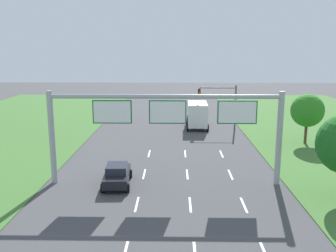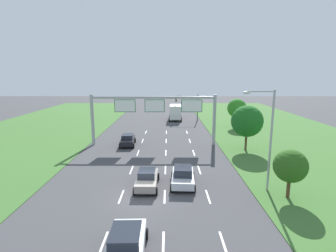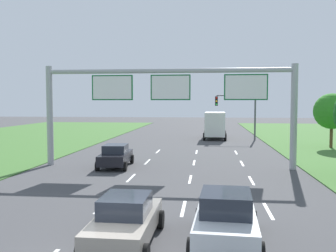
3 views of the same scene
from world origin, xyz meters
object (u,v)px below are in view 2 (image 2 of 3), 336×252
at_px(car_mid_lane, 183,176).
at_px(sign_gantry, 154,110).
at_px(roadside_tree_far, 237,108).
at_px(street_lamp, 267,132).
at_px(car_lead_silver, 128,140).
at_px(roadside_tree_mid, 247,121).
at_px(traffic_light_mast, 188,103).
at_px(car_near_red, 147,179).
at_px(box_truck, 175,112).
at_px(roadside_tree_near, 290,166).
at_px(car_far_ahead, 126,244).

xyz_separation_m(car_mid_lane, sign_gantry, (-3.18, 13.62, 4.13)).
bearing_deg(roadside_tree_far, street_lamp, -99.72).
relative_size(car_lead_silver, roadside_tree_mid, 0.73).
bearing_deg(traffic_light_mast, roadside_tree_mid, -75.15).
relative_size(car_near_red, roadside_tree_mid, 0.73).
height_order(car_near_red, street_lamp, street_lamp).
relative_size(box_truck, roadside_tree_mid, 1.23).
distance_m(car_lead_silver, roadside_tree_far, 22.31).
xyz_separation_m(car_near_red, car_lead_silver, (-3.76, 13.71, 0.03)).
bearing_deg(roadside_tree_far, box_truck, 142.13).
bearing_deg(car_near_red, car_mid_lane, 8.77).
relative_size(roadside_tree_near, roadside_tree_mid, 0.68).
bearing_deg(box_truck, street_lamp, -78.34).
bearing_deg(roadside_tree_far, roadside_tree_near, -96.28).
relative_size(sign_gantry, roadside_tree_mid, 2.95).
bearing_deg(car_lead_silver, car_near_red, -77.80).
relative_size(street_lamp, roadside_tree_mid, 1.45).
height_order(car_lead_silver, box_truck, box_truck).
height_order(sign_gantry, roadside_tree_mid, sign_gantry).
relative_size(car_lead_silver, roadside_tree_far, 0.81).
distance_m(roadside_tree_mid, roadside_tree_far, 15.19).
height_order(traffic_light_mast, street_lamp, street_lamp).
distance_m(car_near_red, box_truck, 35.02).
height_order(car_mid_lane, box_truck, box_truck).
bearing_deg(car_near_red, street_lamp, -3.64).
bearing_deg(street_lamp, sign_gantry, 123.71).
bearing_deg(roadside_tree_mid, car_mid_lane, -128.90).
distance_m(sign_gantry, traffic_light_mast, 20.06).
height_order(car_near_red, box_truck, box_truck).
xyz_separation_m(sign_gantry, roadside_tree_near, (11.38, -16.18, -2.26)).
height_order(car_near_red, roadside_tree_mid, roadside_tree_mid).
distance_m(car_far_ahead, roadside_tree_near, 13.75).
height_order(car_near_red, traffic_light_mast, traffic_light_mast).
xyz_separation_m(sign_gantry, roadside_tree_far, (14.50, 12.18, -1.34)).
bearing_deg(car_far_ahead, traffic_light_mast, 79.72).
distance_m(box_truck, sign_gantry, 21.30).
bearing_deg(sign_gantry, box_truck, 80.58).
height_order(car_mid_lane, street_lamp, street_lamp).
distance_m(car_far_ahead, roadside_tree_mid, 23.91).
relative_size(car_far_ahead, sign_gantry, 0.25).
bearing_deg(car_far_ahead, car_mid_lane, 67.85).
distance_m(car_mid_lane, roadside_tree_near, 8.79).
bearing_deg(roadside_tree_mid, car_lead_silver, 171.20).
distance_m(car_lead_silver, traffic_light_mast, 22.00).
bearing_deg(traffic_light_mast, street_lamp, -83.68).
height_order(car_far_ahead, sign_gantry, sign_gantry).
relative_size(box_truck, traffic_light_mast, 1.29).
xyz_separation_m(car_near_red, traffic_light_mast, (6.10, 33.14, 3.11)).
xyz_separation_m(street_lamp, roadside_tree_far, (4.62, 26.99, -1.49)).
height_order(sign_gantry, traffic_light_mast, sign_gantry).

